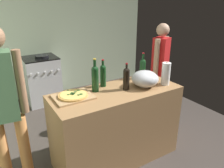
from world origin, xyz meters
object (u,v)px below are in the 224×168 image
object	(u,v)px
wine_bottle_green	(126,78)
wine_bottle_amber	(103,75)
person_in_stripes	(5,105)
mixing_bowl	(145,79)
wine_bottle_dark	(143,68)
person_in_red	(160,69)
stove	(42,80)
wine_bottle_clear	(95,77)
paper_towel_roll	(166,74)
pizza	(73,95)

from	to	relation	value
wine_bottle_green	wine_bottle_amber	bearing A→B (deg)	127.08
person_in_stripes	mixing_bowl	bearing A→B (deg)	-6.92
wine_bottle_dark	person_in_red	distance (m)	0.62
stove	wine_bottle_clear	bearing A→B (deg)	-86.54
paper_towel_roll	wine_bottle_dark	size ratio (longest dim) A/B	0.81
person_in_red	paper_towel_roll	bearing A→B (deg)	-128.32
wine_bottle_amber	wine_bottle_green	bearing A→B (deg)	-52.92
pizza	paper_towel_roll	world-z (taller)	paper_towel_roll
paper_towel_roll	wine_bottle_dark	xyz separation A→B (m)	(-0.09, 0.33, 0.01)
paper_towel_roll	wine_bottle_clear	size ratio (longest dim) A/B	0.73
paper_towel_roll	person_in_stripes	distance (m)	1.76
mixing_bowl	paper_towel_roll	xyz separation A→B (m)	(0.25, -0.08, 0.04)
paper_towel_roll	mixing_bowl	bearing A→B (deg)	163.21
mixing_bowl	person_in_stripes	size ratio (longest dim) A/B	0.19
wine_bottle_clear	person_in_red	world-z (taller)	person_in_red
person_in_red	stove	bearing A→B (deg)	129.55
wine_bottle_green	stove	xyz separation A→B (m)	(-0.44, 2.13, -0.61)
pizza	stove	distance (m)	2.09
wine_bottle_clear	person_in_stripes	size ratio (longest dim) A/B	0.22
wine_bottle_dark	wine_bottle_green	size ratio (longest dim) A/B	1.08
pizza	mixing_bowl	distance (m)	0.86
mixing_bowl	person_in_red	size ratio (longest dim) A/B	0.20
mixing_bowl	person_in_red	distance (m)	0.87
stove	person_in_stripes	bearing A→B (deg)	-111.94
mixing_bowl	person_in_stripes	world-z (taller)	person_in_stripes
pizza	paper_towel_roll	size ratio (longest dim) A/B	1.14
wine_bottle_green	stove	bearing A→B (deg)	101.60
pizza	mixing_bowl	size ratio (longest dim) A/B	0.99
paper_towel_roll	person_in_red	world-z (taller)	person_in_red
mixing_bowl	person_in_stripes	xyz separation A→B (m)	(-1.49, 0.18, -0.02)
wine_bottle_green	person_in_stripes	distance (m)	1.25
wine_bottle_dark	wine_bottle_amber	distance (m)	0.58
pizza	wine_bottle_amber	distance (m)	0.46
person_in_stripes	paper_towel_roll	bearing A→B (deg)	-8.39
pizza	wine_bottle_amber	size ratio (longest dim) A/B	0.96
mixing_bowl	stove	xyz separation A→B (m)	(-0.68, 2.17, -0.56)
wine_bottle_amber	person_in_stripes	distance (m)	1.08
paper_towel_roll	wine_bottle_amber	size ratio (longest dim) A/B	0.84
paper_towel_roll	wine_bottle_dark	distance (m)	0.34
pizza	wine_bottle_green	size ratio (longest dim) A/B	1.00
wine_bottle_amber	stove	world-z (taller)	wine_bottle_amber
paper_towel_roll	wine_bottle_clear	distance (m)	0.85
mixing_bowl	pizza	bearing A→B (deg)	170.37
mixing_bowl	wine_bottle_dark	xyz separation A→B (m)	(0.16, 0.25, 0.05)
wine_bottle_dark	pizza	bearing A→B (deg)	-173.96
wine_bottle_dark	wine_bottle_green	distance (m)	0.46
mixing_bowl	paper_towel_roll	bearing A→B (deg)	-16.79
pizza	mixing_bowl	bearing A→B (deg)	-9.63
mixing_bowl	wine_bottle_dark	size ratio (longest dim) A/B	0.94
paper_towel_roll	wine_bottle_green	world-z (taller)	wine_bottle_green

